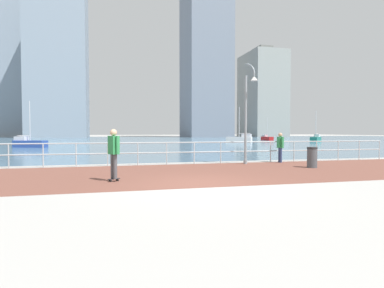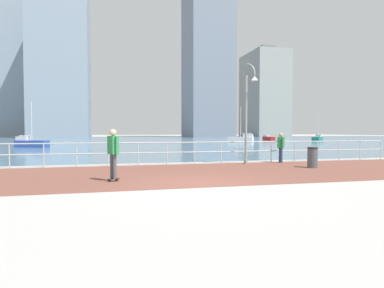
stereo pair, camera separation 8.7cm
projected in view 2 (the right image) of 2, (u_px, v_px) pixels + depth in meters
name	position (u px, v px, depth m)	size (l,w,h in m)	color
ground	(129.00, 142.00, 48.86)	(220.00, 220.00, 0.00)	#ADAAA5
brick_paving	(181.00, 173.00, 12.76)	(28.00, 6.81, 0.01)	brown
harbor_water	(126.00, 140.00, 59.71)	(180.00, 88.00, 0.00)	slate
waterfront_railing	(167.00, 149.00, 16.03)	(25.25, 0.06, 1.11)	#B2BCC1
lamppost	(249.00, 108.00, 16.18)	(0.49, 0.78, 5.00)	gray
skateboarder	(113.00, 150.00, 10.65)	(0.40, 0.52, 1.71)	black
bystander	(281.00, 145.00, 17.12)	(0.27, 0.56, 1.56)	navy
trash_bin	(312.00, 157.00, 14.65)	(0.46, 0.46, 0.93)	#474C51
sailboat_yellow	(241.00, 139.00, 48.98)	(3.72, 3.18, 5.29)	white
sailboat_teal	(31.00, 143.00, 33.32)	(3.47, 2.35, 4.71)	#284799
sailboat_ivory	(268.00, 138.00, 60.79)	(1.12, 3.08, 4.26)	#B21E1E
sailboat_blue	(318.00, 139.00, 52.49)	(3.29, 3.20, 4.93)	#197266
tower_slate	(22.00, 70.00, 104.50)	(10.99, 15.54, 44.12)	#8493A3
tower_brick	(207.00, 60.00, 96.71)	(12.42, 15.58, 47.23)	slate
tower_glass	(61.00, 63.00, 87.90)	(14.75, 15.39, 41.55)	#8493A3
tower_beige	(264.00, 95.00, 106.92)	(10.98, 16.31, 28.96)	#939993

